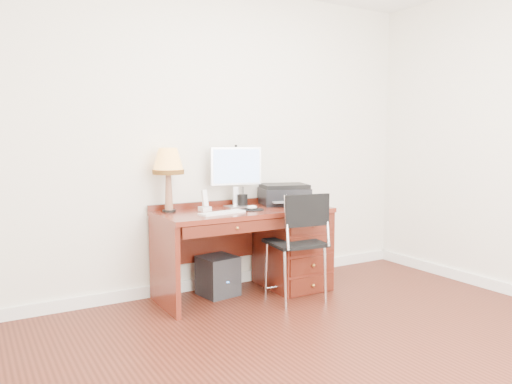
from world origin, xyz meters
TOP-DOWN VIEW (x-y plane):
  - ground at (0.00, 0.00)m, footprint 4.00×4.00m
  - room_shell at (0.00, 0.63)m, footprint 4.00×4.00m
  - desk at (0.32, 1.40)m, footprint 1.50×0.67m
  - monitor at (0.01, 1.57)m, footprint 0.46×0.18m
  - keyboard at (-0.27, 1.28)m, footprint 0.41×0.18m
  - mouse_pad at (0.04, 1.33)m, footprint 0.21×0.21m
  - printer at (0.48, 1.50)m, footprint 0.50×0.44m
  - leg_lamp at (-0.61, 1.58)m, footprint 0.26×0.26m
  - phone at (-0.33, 1.48)m, footprint 0.09×0.09m
  - pen_cup at (0.07, 1.56)m, footprint 0.09×0.09m
  - chair at (0.31, 1.00)m, footprint 0.48×0.48m
  - equipment_box at (-0.20, 1.50)m, footprint 0.33×0.33m

SIDE VIEW (x-z plane):
  - ground at x=0.00m, z-range 0.00..0.00m
  - room_shell at x=0.00m, z-range -1.95..2.05m
  - equipment_box at x=-0.20m, z-range 0.00..0.34m
  - desk at x=0.32m, z-range 0.04..0.79m
  - chair at x=0.31m, z-range 0.10..1.01m
  - keyboard at x=-0.27m, z-range 0.75..0.77m
  - mouse_pad at x=0.04m, z-range 0.74..0.78m
  - phone at x=-0.33m, z-range 0.71..0.89m
  - pen_cup at x=0.07m, z-range 0.75..0.86m
  - printer at x=0.48m, z-range 0.75..0.94m
  - monitor at x=0.01m, z-range 0.82..1.35m
  - leg_lamp at x=-0.61m, z-range 0.87..1.41m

